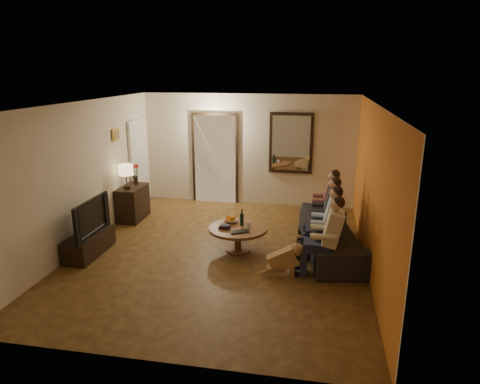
% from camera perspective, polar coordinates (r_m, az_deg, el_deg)
% --- Properties ---
extents(floor, '(5.00, 6.00, 0.01)m').
position_cam_1_polar(floor, '(7.67, -2.64, -8.06)').
color(floor, '#422811').
rests_on(floor, ground).
extents(ceiling, '(5.00, 6.00, 0.01)m').
position_cam_1_polar(ceiling, '(7.02, -2.91, 11.70)').
color(ceiling, white).
rests_on(ceiling, back_wall).
extents(back_wall, '(5.00, 0.02, 2.60)m').
position_cam_1_polar(back_wall, '(10.11, 1.11, 5.62)').
color(back_wall, beige).
rests_on(back_wall, floor).
extents(front_wall, '(5.00, 0.02, 2.60)m').
position_cam_1_polar(front_wall, '(4.52, -11.50, -8.15)').
color(front_wall, beige).
rests_on(front_wall, floor).
extents(left_wall, '(0.02, 6.00, 2.60)m').
position_cam_1_polar(left_wall, '(8.16, -20.13, 2.10)').
color(left_wall, beige).
rests_on(left_wall, floor).
extents(right_wall, '(0.02, 6.00, 2.60)m').
position_cam_1_polar(right_wall, '(7.11, 17.26, 0.39)').
color(right_wall, beige).
rests_on(right_wall, floor).
extents(orange_accent, '(0.01, 6.00, 2.60)m').
position_cam_1_polar(orange_accent, '(7.11, 17.18, 0.39)').
color(orange_accent, orange).
rests_on(orange_accent, right_wall).
extents(kitchen_doorway, '(1.00, 0.06, 2.10)m').
position_cam_1_polar(kitchen_doorway, '(10.30, -3.33, 4.37)').
color(kitchen_doorway, '#FFE0A5').
rests_on(kitchen_doorway, floor).
extents(door_trim, '(1.12, 0.04, 2.22)m').
position_cam_1_polar(door_trim, '(10.29, -3.34, 4.35)').
color(door_trim, black).
rests_on(door_trim, floor).
extents(fridge_glimpse, '(0.45, 0.03, 1.70)m').
position_cam_1_polar(fridge_glimpse, '(10.28, -1.95, 3.51)').
color(fridge_glimpse, silver).
rests_on(fridge_glimpse, floor).
extents(mirror_frame, '(1.00, 0.05, 1.40)m').
position_cam_1_polar(mirror_frame, '(9.93, 6.82, 6.48)').
color(mirror_frame, black).
rests_on(mirror_frame, back_wall).
extents(mirror_glass, '(0.86, 0.02, 1.26)m').
position_cam_1_polar(mirror_glass, '(9.90, 6.81, 6.45)').
color(mirror_glass, white).
rests_on(mirror_glass, back_wall).
extents(white_door, '(0.06, 0.85, 2.04)m').
position_cam_1_polar(white_door, '(10.20, -13.36, 3.67)').
color(white_door, white).
rests_on(white_door, floor).
extents(framed_art, '(0.03, 0.28, 0.24)m').
position_cam_1_polar(framed_art, '(9.17, -16.24, 7.39)').
color(framed_art, '#B28C33').
rests_on(framed_art, left_wall).
extents(art_canvas, '(0.01, 0.22, 0.18)m').
position_cam_1_polar(art_canvas, '(9.16, -16.15, 7.39)').
color(art_canvas, brown).
rests_on(art_canvas, left_wall).
extents(dresser, '(0.45, 0.82, 0.73)m').
position_cam_1_polar(dresser, '(9.48, -14.10, -1.42)').
color(dresser, black).
rests_on(dresser, floor).
extents(table_lamp, '(0.30, 0.30, 0.54)m').
position_cam_1_polar(table_lamp, '(9.12, -14.93, 1.97)').
color(table_lamp, beige).
rests_on(table_lamp, dresser).
extents(flower_vase, '(0.14, 0.14, 0.44)m').
position_cam_1_polar(flower_vase, '(9.52, -13.80, 2.32)').
color(flower_vase, '#AA1C12').
rests_on(flower_vase, dresser).
extents(tv_stand, '(0.45, 1.12, 0.37)m').
position_cam_1_polar(tv_stand, '(7.99, -19.49, -6.55)').
color(tv_stand, black).
rests_on(tv_stand, floor).
extents(tv, '(1.10, 0.14, 0.63)m').
position_cam_1_polar(tv, '(7.82, -19.83, -3.14)').
color(tv, black).
rests_on(tv, tv_stand).
extents(sofa, '(2.39, 1.25, 0.66)m').
position_cam_1_polar(sofa, '(7.71, 12.22, -5.63)').
color(sofa, black).
rests_on(sofa, floor).
extents(person_a, '(0.60, 0.40, 1.20)m').
position_cam_1_polar(person_a, '(6.77, 11.68, -6.26)').
color(person_a, tan).
rests_on(person_a, sofa).
extents(person_b, '(0.60, 0.40, 1.20)m').
position_cam_1_polar(person_b, '(7.33, 11.62, -4.50)').
color(person_b, tan).
rests_on(person_b, sofa).
extents(person_c, '(0.60, 0.40, 1.20)m').
position_cam_1_polar(person_c, '(7.89, 11.56, -2.99)').
color(person_c, tan).
rests_on(person_c, sofa).
extents(person_d, '(0.60, 0.40, 1.20)m').
position_cam_1_polar(person_d, '(8.46, 11.51, -1.68)').
color(person_d, tan).
rests_on(person_d, sofa).
extents(dog, '(0.59, 0.33, 0.56)m').
position_cam_1_polar(dog, '(6.79, 5.69, -8.84)').
color(dog, '#B17C52').
rests_on(dog, floor).
extents(coffee_table, '(1.13, 1.13, 0.45)m').
position_cam_1_polar(coffee_table, '(7.65, -0.26, -6.28)').
color(coffee_table, brown).
rests_on(coffee_table, floor).
extents(bowl, '(0.26, 0.26, 0.06)m').
position_cam_1_polar(bowl, '(7.79, -1.27, -3.84)').
color(bowl, white).
rests_on(bowl, coffee_table).
extents(oranges, '(0.20, 0.20, 0.08)m').
position_cam_1_polar(oranges, '(7.77, -1.27, -3.36)').
color(oranges, orange).
rests_on(oranges, bowl).
extents(wine_bottle, '(0.07, 0.07, 0.31)m').
position_cam_1_polar(wine_bottle, '(7.59, 0.24, -3.37)').
color(wine_bottle, black).
rests_on(wine_bottle, coffee_table).
extents(wine_glass, '(0.06, 0.06, 0.10)m').
position_cam_1_polar(wine_glass, '(7.56, 1.15, -4.31)').
color(wine_glass, silver).
rests_on(wine_glass, coffee_table).
extents(book_stack, '(0.20, 0.15, 0.07)m').
position_cam_1_polar(book_stack, '(7.50, -2.07, -4.61)').
color(book_stack, black).
rests_on(book_stack, coffee_table).
extents(laptop, '(0.39, 0.35, 0.03)m').
position_cam_1_polar(laptop, '(7.29, 0.10, -5.43)').
color(laptop, black).
rests_on(laptop, coffee_table).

